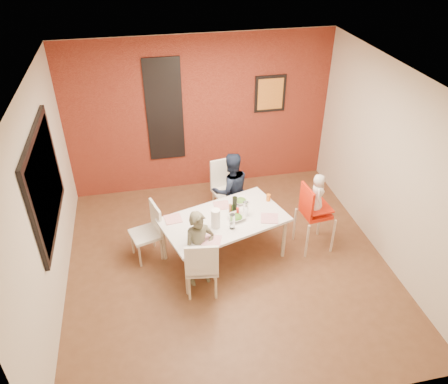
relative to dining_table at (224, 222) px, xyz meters
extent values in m
plane|color=brown|center=(0.03, -0.16, -0.64)|extent=(4.50, 4.50, 0.00)
cube|color=white|center=(0.03, -0.16, 2.06)|extent=(4.50, 4.50, 0.02)
cube|color=beige|center=(0.03, 2.09, 0.71)|extent=(4.50, 0.02, 2.70)
cube|color=beige|center=(0.03, -2.41, 0.71)|extent=(4.50, 0.02, 2.70)
cube|color=beige|center=(-2.22, -0.16, 0.71)|extent=(0.02, 4.50, 2.70)
cube|color=beige|center=(2.28, -0.16, 0.71)|extent=(0.02, 4.50, 2.70)
cube|color=maroon|center=(0.03, 2.07, 0.71)|extent=(4.50, 0.02, 2.70)
cube|color=black|center=(-2.19, 0.04, 0.91)|extent=(0.05, 1.70, 1.30)
cube|color=black|center=(-2.18, 0.04, 0.91)|extent=(0.02, 1.55, 1.15)
cube|color=silver|center=(-0.57, 2.06, 0.86)|extent=(0.55, 0.03, 1.70)
cube|color=black|center=(-0.57, 2.05, 0.86)|extent=(0.60, 0.03, 1.76)
cube|color=black|center=(1.23, 2.05, 1.01)|extent=(0.54, 0.03, 0.64)
cube|color=gold|center=(1.23, 2.04, 1.01)|extent=(0.44, 0.01, 0.54)
cube|color=white|center=(0.00, 0.00, 0.04)|extent=(1.88, 1.39, 0.04)
cylinder|color=#BDA98C|center=(-0.62, -0.60, -0.31)|extent=(0.06, 0.06, 0.66)
cylinder|color=#BDA98C|center=(-0.85, 0.15, -0.31)|extent=(0.06, 0.06, 0.66)
cylinder|color=#BDA98C|center=(0.85, -0.15, -0.31)|extent=(0.06, 0.06, 0.66)
cylinder|color=#BDA98C|center=(0.62, 0.60, -0.31)|extent=(0.06, 0.06, 0.66)
cube|color=white|center=(-0.42, -0.57, -0.21)|extent=(0.47, 0.47, 0.05)
cube|color=white|center=(-0.44, -0.76, 0.03)|extent=(0.42, 0.09, 0.48)
cylinder|color=beige|center=(-0.22, -0.42, -0.43)|extent=(0.03, 0.03, 0.41)
cylinder|color=beige|center=(-0.27, -0.76, -0.43)|extent=(0.03, 0.03, 0.41)
cylinder|color=beige|center=(-0.56, -0.37, -0.43)|extent=(0.03, 0.03, 0.41)
cylinder|color=beige|center=(-0.61, -0.71, -0.43)|extent=(0.03, 0.03, 0.41)
cube|color=white|center=(0.28, 0.97, -0.17)|extent=(0.53, 0.53, 0.05)
cube|color=white|center=(0.24, 1.17, 0.09)|extent=(0.46, 0.12, 0.52)
cylinder|color=beige|center=(0.13, 0.75, -0.42)|extent=(0.04, 0.04, 0.45)
cylinder|color=beige|center=(0.06, 1.11, -0.42)|extent=(0.04, 0.04, 0.45)
cylinder|color=beige|center=(0.49, 0.82, -0.42)|extent=(0.04, 0.04, 0.45)
cylinder|color=beige|center=(0.42, 1.18, -0.42)|extent=(0.04, 0.04, 0.45)
cube|color=white|center=(-1.09, 0.25, -0.23)|extent=(0.49, 0.49, 0.05)
cube|color=white|center=(-0.92, 0.31, -0.01)|extent=(0.15, 0.39, 0.45)
cylinder|color=#BDA78D|center=(-1.30, 0.37, -0.44)|extent=(0.03, 0.03, 0.39)
cylinder|color=#BDA78D|center=(-0.98, 0.46, -0.44)|extent=(0.03, 0.03, 0.39)
cylinder|color=#BDA78D|center=(-1.21, 0.05, -0.44)|extent=(0.03, 0.03, 0.39)
cylinder|color=#BDA78D|center=(-0.89, 0.14, -0.44)|extent=(0.03, 0.03, 0.39)
cube|color=red|center=(1.36, -0.01, -0.03)|extent=(0.41, 0.41, 0.06)
cube|color=red|center=(1.18, -0.03, 0.22)|extent=(0.07, 0.38, 0.44)
cube|color=red|center=(1.36, -0.01, 0.07)|extent=(0.41, 0.41, 0.02)
cylinder|color=#C6AF93|center=(1.59, -0.20, -0.35)|extent=(0.04, 0.04, 0.58)
cylinder|color=#C6AF93|center=(1.17, -0.24, -0.35)|extent=(0.04, 0.04, 0.58)
cylinder|color=#C6AF93|center=(1.54, 0.22, -0.35)|extent=(0.04, 0.04, 0.58)
cylinder|color=#C6AF93|center=(1.13, 0.18, -0.35)|extent=(0.04, 0.04, 0.58)
imported|color=brown|center=(-0.42, -0.41, -0.07)|extent=(0.47, 0.36, 1.14)
imported|color=#151D31|center=(0.28, 0.81, -0.01)|extent=(0.67, 0.55, 1.25)
imported|color=white|center=(1.34, -0.01, 0.30)|extent=(0.27, 0.34, 0.61)
cube|color=white|center=(-0.26, -0.43, 0.07)|extent=(0.31, 0.31, 0.01)
cube|color=white|center=(0.03, 0.32, 0.07)|extent=(0.22, 0.22, 0.01)
cube|color=white|center=(0.62, -0.12, 0.07)|extent=(0.29, 0.29, 0.01)
cube|color=white|center=(-0.69, 0.14, 0.07)|extent=(0.25, 0.25, 0.01)
imported|color=white|center=(0.17, -0.04, 0.09)|extent=(0.29, 0.29, 0.06)
imported|color=white|center=(0.32, 0.34, 0.09)|extent=(0.25, 0.25, 0.05)
cylinder|color=black|center=(0.18, 0.12, 0.19)|extent=(0.07, 0.07, 0.26)
cylinder|color=white|center=(0.06, -0.22, 0.17)|extent=(0.08, 0.08, 0.22)
cylinder|color=white|center=(0.31, 0.03, 0.17)|extent=(0.08, 0.08, 0.22)
cylinder|color=white|center=(-0.15, -0.15, 0.20)|extent=(0.12, 0.12, 0.28)
cylinder|color=red|center=(0.19, 0.01, 0.14)|extent=(0.04, 0.04, 0.15)
cylinder|color=#3A7D29|center=(0.15, 0.12, 0.13)|extent=(0.03, 0.03, 0.13)
cylinder|color=brown|center=(0.11, 0.11, 0.14)|extent=(0.04, 0.04, 0.15)
cylinder|color=orange|center=(0.72, 0.30, 0.11)|extent=(0.06, 0.06, 0.10)
camera|label=1|loc=(-0.99, -4.72, 3.70)|focal=35.00mm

